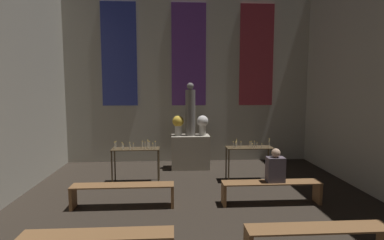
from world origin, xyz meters
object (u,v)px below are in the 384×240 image
object	(u,v)px
candle_rack_left	(136,153)
pew_third_right	(318,236)
altar	(190,152)
candle_rack_right	(249,152)
flower_vase_left	(178,123)
pew_back_right	(271,188)
statue	(190,111)
person_seated	(275,168)
pew_back_left	(123,191)
flower_vase_right	(203,123)

from	to	relation	value
candle_rack_left	pew_third_right	distance (m)	4.69
altar	candle_rack_right	bearing A→B (deg)	-42.03
flower_vase_left	pew_back_right	distance (m)	3.59
statue	candle_rack_right	distance (m)	2.18
statue	person_seated	bearing A→B (deg)	-61.06
altar	candle_rack_left	bearing A→B (deg)	-137.90
pew_back_left	pew_back_right	size ratio (longest dim) A/B	1.00
altar	candle_rack_right	world-z (taller)	candle_rack_right
statue	pew_back_left	world-z (taller)	statue
flower_vase_left	pew_back_right	xyz separation A→B (m)	(1.88, -2.88, -1.01)
candle_rack_right	pew_back_right	distance (m)	1.63
flower_vase_left	candle_rack_left	xyz separation A→B (m)	(-1.08, -1.31, -0.60)
candle_rack_left	pew_back_left	size ratio (longest dim) A/B	0.58
pew_third_right	pew_back_left	bearing A→B (deg)	146.24
statue	pew_back_left	xyz separation A→B (m)	(-1.52, -2.88, -1.38)
altar	person_seated	xyz separation A→B (m)	(1.59, -2.88, 0.27)
flower_vase_left	candle_rack_left	world-z (taller)	flower_vase_left
altar	candle_rack_left	world-z (taller)	candle_rack_left
statue	pew_back_right	xyz separation A→B (m)	(1.52, -2.88, -1.38)
altar	pew_third_right	xyz separation A→B (m)	(1.52, -4.91, -0.16)
altar	pew_back_left	size ratio (longest dim) A/B	0.55
flower_vase_right	pew_back_right	distance (m)	3.27
flower_vase_right	pew_back_right	world-z (taller)	flower_vase_right
altar	pew_back_left	xyz separation A→B (m)	(-1.52, -2.88, -0.16)
candle_rack_right	altar	bearing A→B (deg)	137.97
candle_rack_left	candle_rack_right	size ratio (longest dim) A/B	1.00
statue	candle_rack_left	xyz separation A→B (m)	(-1.45, -1.31, -0.97)
statue	pew_back_left	distance (m)	3.54
candle_rack_right	flower_vase_left	bearing A→B (deg)	144.23
pew_back_left	person_seated	world-z (taller)	person_seated
candle_rack_left	candle_rack_right	xyz separation A→B (m)	(2.90, 0.00, -0.00)
candle_rack_right	candle_rack_left	bearing A→B (deg)	-179.96
candle_rack_left	person_seated	world-z (taller)	person_seated
flower_vase_right	person_seated	xyz separation A→B (m)	(1.23, -2.88, -0.59)
altar	pew_back_left	bearing A→B (deg)	-117.77
candle_rack_left	pew_third_right	size ratio (longest dim) A/B	0.58
pew_third_right	candle_rack_left	bearing A→B (deg)	129.45
statue	pew_third_right	bearing A→B (deg)	-72.83
altar	candle_rack_left	size ratio (longest dim) A/B	0.94
flower_vase_left	person_seated	world-z (taller)	flower_vase_left
candle_rack_right	pew_back_left	size ratio (longest dim) A/B	0.58
altar	pew_back_right	world-z (taller)	altar
flower_vase_right	person_seated	size ratio (longest dim) A/B	0.85
candle_rack_right	person_seated	size ratio (longest dim) A/B	1.70
pew_third_right	pew_back_left	distance (m)	3.65
candle_rack_left	pew_back_right	world-z (taller)	candle_rack_left
statue	flower_vase_left	bearing A→B (deg)	180.00
person_seated	flower_vase_right	bearing A→B (deg)	113.10
pew_back_right	person_seated	bearing A→B (deg)	0.00
statue	candle_rack_left	world-z (taller)	statue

